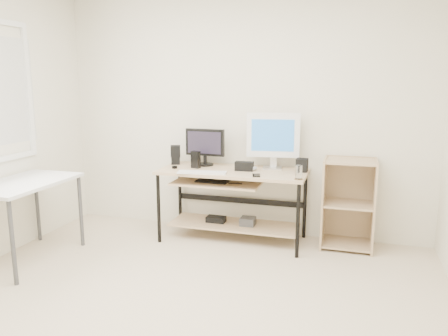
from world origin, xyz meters
name	(u,v)px	position (x,y,z in m)	size (l,w,h in m)	color
room	(147,131)	(-0.14, 0.04, 1.32)	(4.01, 4.01, 2.62)	beige
desk	(231,190)	(-0.03, 1.66, 0.54)	(1.50, 0.65, 0.75)	tan
side_table	(24,190)	(-1.68, 0.60, 0.67)	(0.60, 1.00, 0.75)	white
shelf_unit	(348,203)	(1.15, 1.82, 0.45)	(0.50, 0.40, 0.90)	tan
black_monitor	(205,145)	(-0.36, 1.81, 0.98)	(0.43, 0.18, 0.39)	black
white_imac	(273,137)	(0.37, 1.84, 1.08)	(0.54, 0.17, 0.58)	silver
keyboard	(202,172)	(-0.25, 1.41, 0.76)	(0.48, 0.13, 0.02)	white
mouse	(253,169)	(0.20, 1.68, 0.77)	(0.08, 0.12, 0.04)	#B3B3B9
center_speaker	(244,166)	(0.12, 1.65, 0.80)	(0.19, 0.08, 0.09)	black
speaker_left	(176,154)	(-0.69, 1.79, 0.86)	(0.13, 0.13, 0.21)	black
speaker_right	(302,165)	(0.68, 1.77, 0.82)	(0.11, 0.11, 0.13)	black
audio_controller	(196,160)	(-0.40, 1.64, 0.84)	(0.09, 0.06, 0.18)	black
volume_puck	(175,167)	(-0.60, 1.56, 0.76)	(0.06, 0.06, 0.02)	black
smartphone	(256,175)	(0.29, 1.44, 0.76)	(0.07, 0.13, 0.01)	black
coaster	(299,179)	(0.70, 1.40, 0.75)	(0.08, 0.08, 0.01)	olive
drinking_glass	(299,172)	(0.70, 1.40, 0.82)	(0.06, 0.06, 0.13)	white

